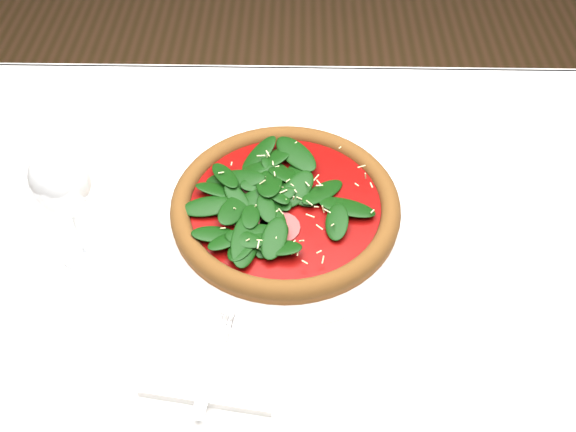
{
  "coord_description": "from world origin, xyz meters",
  "views": [
    {
      "loc": [
        0.0,
        -0.6,
        1.45
      ],
      "look_at": [
        -0.01,
        0.01,
        0.77
      ],
      "focal_mm": 40.0,
      "sensor_mm": 36.0,
      "label": 1
    }
  ],
  "objects_px": {
    "wine_glass": "(62,185)",
    "napkin": "(211,375)",
    "plate": "(285,213)",
    "pizza": "(285,203)"
  },
  "relations": [
    {
      "from": "wine_glass",
      "to": "napkin",
      "type": "bearing_deg",
      "value": -44.42
    },
    {
      "from": "napkin",
      "to": "wine_glass",
      "type": "bearing_deg",
      "value": 135.58
    },
    {
      "from": "plate",
      "to": "wine_glass",
      "type": "bearing_deg",
      "value": -165.69
    },
    {
      "from": "plate",
      "to": "wine_glass",
      "type": "height_order",
      "value": "wine_glass"
    },
    {
      "from": "plate",
      "to": "pizza",
      "type": "relative_size",
      "value": 0.94
    },
    {
      "from": "plate",
      "to": "pizza",
      "type": "xyz_separation_m",
      "value": [
        0.0,
        0.0,
        0.02
      ]
    },
    {
      "from": "pizza",
      "to": "napkin",
      "type": "distance_m",
      "value": 0.28
    },
    {
      "from": "wine_glass",
      "to": "napkin",
      "type": "distance_m",
      "value": 0.3
    },
    {
      "from": "plate",
      "to": "pizza",
      "type": "bearing_deg",
      "value": 0.0
    },
    {
      "from": "napkin",
      "to": "plate",
      "type": "bearing_deg",
      "value": 72.25
    }
  ]
}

